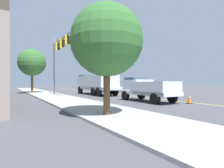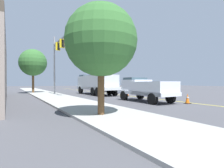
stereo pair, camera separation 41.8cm
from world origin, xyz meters
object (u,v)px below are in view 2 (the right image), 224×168
object	(u,v)px
traffic_cone_mid_front	(127,93)
utility_bucket_truck	(96,82)
traffic_cone_leading	(188,99)
passing_minivan	(107,86)
traffic_signal_mast	(59,53)
service_pickup_truck	(146,88)
traffic_cone_mid_rear	(94,90)

from	to	relation	value
traffic_cone_mid_front	utility_bucket_truck	bearing A→B (deg)	32.88
traffic_cone_leading	traffic_cone_mid_front	bearing A→B (deg)	5.72
passing_minivan	traffic_cone_leading	bearing A→B (deg)	176.83
traffic_signal_mast	service_pickup_truck	bearing A→B (deg)	-148.45
service_pickup_truck	traffic_cone_leading	bearing A→B (deg)	-138.96
traffic_cone_leading	utility_bucket_truck	bearing A→B (deg)	15.58
passing_minivan	traffic_signal_mast	distance (m)	12.44
traffic_cone_leading	traffic_signal_mast	world-z (taller)	traffic_signal_mast
traffic_signal_mast	traffic_cone_mid_rear	bearing A→B (deg)	-52.89
passing_minivan	traffic_signal_mast	world-z (taller)	traffic_signal_mast
passing_minivan	traffic_cone_leading	xyz separation A→B (m)	(-19.42, 1.07, -0.60)
passing_minivan	traffic_cone_mid_rear	distance (m)	4.28
passing_minivan	traffic_cone_mid_front	bearing A→B (deg)	170.40
traffic_cone_mid_rear	traffic_signal_mast	distance (m)	8.87
passing_minivan	traffic_cone_mid_rear	world-z (taller)	passing_minivan
utility_bucket_truck	traffic_signal_mast	size ratio (longest dim) A/B	1.10
utility_bucket_truck	traffic_signal_mast	world-z (taller)	traffic_signal_mast
utility_bucket_truck	passing_minivan	world-z (taller)	utility_bucket_truck
traffic_cone_leading	traffic_cone_mid_rear	world-z (taller)	traffic_cone_mid_rear
service_pickup_truck	traffic_cone_mid_rear	distance (m)	14.30
passing_minivan	traffic_cone_leading	distance (m)	19.46
traffic_cone_mid_rear	traffic_signal_mast	bearing A→B (deg)	127.11
traffic_signal_mast	traffic_cone_leading	bearing A→B (deg)	-146.37
service_pickup_truck	utility_bucket_truck	bearing A→B (deg)	7.42
traffic_cone_leading	traffic_signal_mast	size ratio (longest dim) A/B	0.10
traffic_signal_mast	traffic_cone_mid_front	bearing A→B (deg)	-118.89
traffic_cone_mid_front	traffic_cone_mid_rear	bearing A→B (deg)	9.31
utility_bucket_truck	traffic_cone_mid_front	distance (m)	4.91
traffic_cone_leading	service_pickup_truck	bearing A→B (deg)	41.04
traffic_cone_leading	traffic_cone_mid_rear	xyz separation A→B (m)	(16.74, 2.22, 0.04)
service_pickup_truck	passing_minivan	bearing A→B (deg)	-10.70
utility_bucket_truck	traffic_cone_leading	bearing A→B (deg)	-164.42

